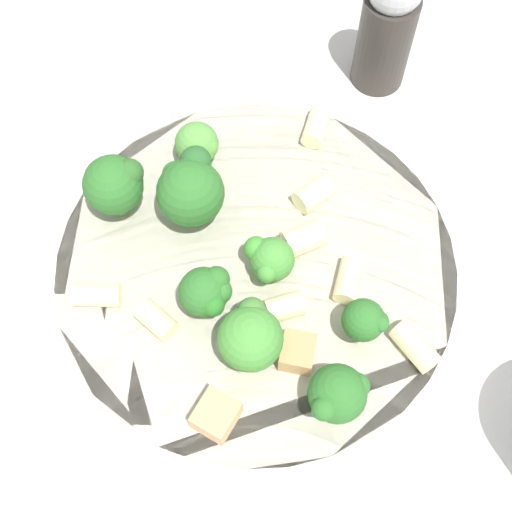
# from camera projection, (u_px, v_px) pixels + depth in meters

# --- Properties ---
(ground_plane) EXTENTS (2.00, 2.00, 0.00)m
(ground_plane) POSITION_uv_depth(u_px,v_px,m) (256.00, 284.00, 0.45)
(ground_plane) COLOR beige
(pasta_bowl) EXTENTS (0.26, 0.26, 0.03)m
(pasta_bowl) POSITION_uv_depth(u_px,v_px,m) (256.00, 272.00, 0.43)
(pasta_bowl) COLOR silver
(pasta_bowl) RESTS_ON ground_plane
(broccoli_floret_0) EXTENTS (0.04, 0.04, 0.04)m
(broccoli_floret_0) POSITION_uv_depth(u_px,v_px,m) (115.00, 184.00, 0.41)
(broccoli_floret_0) COLOR #93B766
(broccoli_floret_0) RESTS_ON pasta_bowl
(broccoli_floret_1) EXTENTS (0.04, 0.05, 0.05)m
(broccoli_floret_1) POSITION_uv_depth(u_px,v_px,m) (190.00, 190.00, 0.41)
(broccoli_floret_1) COLOR #93B766
(broccoli_floret_1) RESTS_ON pasta_bowl
(broccoli_floret_2) EXTENTS (0.03, 0.03, 0.03)m
(broccoli_floret_2) POSITION_uv_depth(u_px,v_px,m) (270.00, 258.00, 0.40)
(broccoli_floret_2) COLOR #9EC175
(broccoli_floret_2) RESTS_ON pasta_bowl
(broccoli_floret_3) EXTENTS (0.03, 0.03, 0.04)m
(broccoli_floret_3) POSITION_uv_depth(u_px,v_px,m) (338.00, 394.00, 0.36)
(broccoli_floret_3) COLOR #93B766
(broccoli_floret_3) RESTS_ON pasta_bowl
(broccoli_floret_4) EXTENTS (0.04, 0.04, 0.04)m
(broccoli_floret_4) POSITION_uv_depth(u_px,v_px,m) (249.00, 337.00, 0.37)
(broccoli_floret_4) COLOR #93B766
(broccoli_floret_4) RESTS_ON pasta_bowl
(broccoli_floret_5) EXTENTS (0.03, 0.03, 0.04)m
(broccoli_floret_5) POSITION_uv_depth(u_px,v_px,m) (207.00, 292.00, 0.39)
(broccoli_floret_5) COLOR #93B766
(broccoli_floret_5) RESTS_ON pasta_bowl
(broccoli_floret_6) EXTENTS (0.03, 0.03, 0.03)m
(broccoli_floret_6) POSITION_uv_depth(u_px,v_px,m) (197.00, 146.00, 0.44)
(broccoli_floret_6) COLOR #9EC175
(broccoli_floret_6) RESTS_ON pasta_bowl
(broccoli_floret_7) EXTENTS (0.03, 0.02, 0.03)m
(broccoli_floret_7) POSITION_uv_depth(u_px,v_px,m) (365.00, 321.00, 0.38)
(broccoli_floret_7) COLOR #84AD60
(broccoli_floret_7) RESTS_ON pasta_bowl
(rigatoni_0) EXTENTS (0.03, 0.03, 0.02)m
(rigatoni_0) POSITION_uv_depth(u_px,v_px,m) (314.00, 194.00, 0.43)
(rigatoni_0) COLOR beige
(rigatoni_0) RESTS_ON pasta_bowl
(rigatoni_1) EXTENTS (0.03, 0.01, 0.01)m
(rigatoni_1) POSITION_uv_depth(u_px,v_px,m) (97.00, 295.00, 0.40)
(rigatoni_1) COLOR beige
(rigatoni_1) RESTS_ON pasta_bowl
(rigatoni_2) EXTENTS (0.03, 0.03, 0.01)m
(rigatoni_2) POSITION_uv_depth(u_px,v_px,m) (415.00, 346.00, 0.39)
(rigatoni_2) COLOR beige
(rigatoni_2) RESTS_ON pasta_bowl
(rigatoni_3) EXTENTS (0.03, 0.02, 0.01)m
(rigatoni_3) POSITION_uv_depth(u_px,v_px,m) (156.00, 320.00, 0.40)
(rigatoni_3) COLOR beige
(rigatoni_3) RESTS_ON pasta_bowl
(rigatoni_4) EXTENTS (0.03, 0.03, 0.02)m
(rigatoni_4) POSITION_uv_depth(u_px,v_px,m) (303.00, 239.00, 0.42)
(rigatoni_4) COLOR beige
(rigatoni_4) RESTS_ON pasta_bowl
(rigatoni_5) EXTENTS (0.02, 0.02, 0.01)m
(rigatoni_5) POSITION_uv_depth(u_px,v_px,m) (284.00, 307.00, 0.40)
(rigatoni_5) COLOR beige
(rigatoni_5) RESTS_ON pasta_bowl
(rigatoni_6) EXTENTS (0.02, 0.03, 0.01)m
(rigatoni_6) POSITION_uv_depth(u_px,v_px,m) (316.00, 127.00, 0.46)
(rigatoni_6) COLOR beige
(rigatoni_6) RESTS_ON pasta_bowl
(rigatoni_7) EXTENTS (0.02, 0.03, 0.01)m
(rigatoni_7) POSITION_uv_depth(u_px,v_px,m) (348.00, 280.00, 0.41)
(rigatoni_7) COLOR beige
(rigatoni_7) RESTS_ON pasta_bowl
(chicken_chunk_0) EXTENTS (0.02, 0.02, 0.01)m
(chicken_chunk_0) POSITION_uv_depth(u_px,v_px,m) (298.00, 352.00, 0.39)
(chicken_chunk_0) COLOR tan
(chicken_chunk_0) RESTS_ON pasta_bowl
(chicken_chunk_1) EXTENTS (0.03, 0.03, 0.02)m
(chicken_chunk_1) POSITION_uv_depth(u_px,v_px,m) (216.00, 415.00, 0.37)
(chicken_chunk_1) COLOR tan
(chicken_chunk_1) RESTS_ON pasta_bowl
(pepper_shaker) EXTENTS (0.04, 0.04, 0.10)m
(pepper_shaker) POSITION_uv_depth(u_px,v_px,m) (388.00, 25.00, 0.47)
(pepper_shaker) COLOR #332D28
(pepper_shaker) RESTS_ON ground_plane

